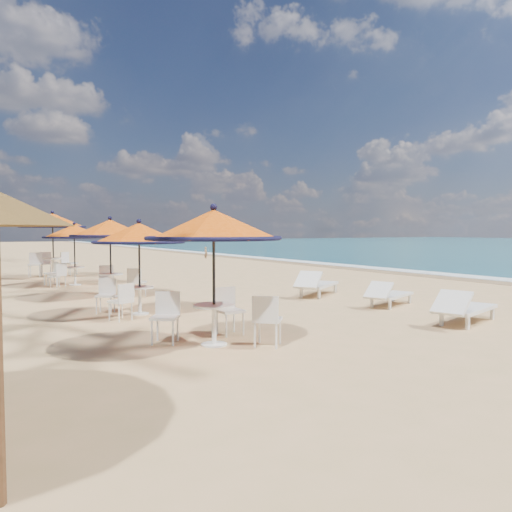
{
  "coord_description": "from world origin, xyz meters",
  "views": [
    {
      "loc": [
        -8.53,
        -7.26,
        1.9
      ],
      "look_at": [
        -1.51,
        4.05,
        1.2
      ],
      "focal_mm": 35.0,
      "sensor_mm": 36.0,
      "label": 1
    }
  ],
  "objects_px": {
    "station_0": "(215,242)",
    "station_2": "(111,235)",
    "station_3": "(72,237)",
    "station_4": "(52,229)",
    "station_1": "(136,242)",
    "lounger_far": "(316,284)",
    "lounger_near": "(464,307)",
    "lounger_mid": "(388,294)"
  },
  "relations": [
    {
      "from": "station_3",
      "to": "station_4",
      "type": "height_order",
      "value": "station_4"
    },
    {
      "from": "station_3",
      "to": "station_4",
      "type": "distance_m",
      "value": 3.46
    },
    {
      "from": "lounger_near",
      "to": "station_0",
      "type": "bearing_deg",
      "value": 152.87
    },
    {
      "from": "station_2",
      "to": "station_1",
      "type": "bearing_deg",
      "value": -96.45
    },
    {
      "from": "station_0",
      "to": "station_3",
      "type": "distance_m",
      "value": 10.49
    },
    {
      "from": "lounger_far",
      "to": "lounger_mid",
      "type": "bearing_deg",
      "value": -115.04
    },
    {
      "from": "lounger_near",
      "to": "lounger_far",
      "type": "distance_m",
      "value": 4.95
    },
    {
      "from": "station_1",
      "to": "lounger_mid",
      "type": "xyz_separation_m",
      "value": [
        5.71,
        -2.12,
        -1.33
      ]
    },
    {
      "from": "station_0",
      "to": "station_3",
      "type": "height_order",
      "value": "station_0"
    },
    {
      "from": "station_0",
      "to": "station_2",
      "type": "relative_size",
      "value": 1.02
    },
    {
      "from": "station_2",
      "to": "lounger_mid",
      "type": "distance_m",
      "value": 7.71
    },
    {
      "from": "lounger_mid",
      "to": "station_3",
      "type": "bearing_deg",
      "value": 101.58
    },
    {
      "from": "station_0",
      "to": "station_1",
      "type": "height_order",
      "value": "station_0"
    },
    {
      "from": "lounger_near",
      "to": "station_3",
      "type": "bearing_deg",
      "value": 98.64
    },
    {
      "from": "station_0",
      "to": "lounger_near",
      "type": "xyz_separation_m",
      "value": [
        5.08,
        -1.04,
        -1.36
      ]
    },
    {
      "from": "station_1",
      "to": "lounger_far",
      "type": "distance_m",
      "value": 5.57
    },
    {
      "from": "station_0",
      "to": "station_4",
      "type": "relative_size",
      "value": 0.87
    },
    {
      "from": "lounger_near",
      "to": "lounger_far",
      "type": "xyz_separation_m",
      "value": [
        0.18,
        4.95,
        0.01
      ]
    },
    {
      "from": "lounger_near",
      "to": "station_2",
      "type": "bearing_deg",
      "value": 106.21
    },
    {
      "from": "station_4",
      "to": "lounger_far",
      "type": "bearing_deg",
      "value": -61.72
    },
    {
      "from": "station_2",
      "to": "lounger_far",
      "type": "distance_m",
      "value": 5.98
    },
    {
      "from": "station_2",
      "to": "lounger_near",
      "type": "bearing_deg",
      "value": -58.27
    },
    {
      "from": "station_1",
      "to": "station_2",
      "type": "xyz_separation_m",
      "value": [
        0.37,
        3.26,
        0.11
      ]
    },
    {
      "from": "lounger_mid",
      "to": "lounger_far",
      "type": "xyz_separation_m",
      "value": [
        -0.3,
        2.47,
        0.05
      ]
    },
    {
      "from": "station_0",
      "to": "station_2",
      "type": "distance_m",
      "value": 6.81
    },
    {
      "from": "station_1",
      "to": "lounger_near",
      "type": "relative_size",
      "value": 1.02
    },
    {
      "from": "station_3",
      "to": "lounger_near",
      "type": "distance_m",
      "value": 12.71
    },
    {
      "from": "station_0",
      "to": "lounger_far",
      "type": "height_order",
      "value": "station_0"
    },
    {
      "from": "station_3",
      "to": "lounger_far",
      "type": "height_order",
      "value": "station_3"
    },
    {
      "from": "lounger_mid",
      "to": "station_1",
      "type": "bearing_deg",
      "value": 139.23
    },
    {
      "from": "lounger_near",
      "to": "lounger_far",
      "type": "bearing_deg",
      "value": 72.4
    },
    {
      "from": "station_3",
      "to": "station_4",
      "type": "relative_size",
      "value": 0.81
    },
    {
      "from": "station_3",
      "to": "station_2",
      "type": "bearing_deg",
      "value": -85.09
    },
    {
      "from": "station_4",
      "to": "station_3",
      "type": "bearing_deg",
      "value": -89.26
    },
    {
      "from": "station_3",
      "to": "lounger_mid",
      "type": "distance_m",
      "value": 10.76
    },
    {
      "from": "station_0",
      "to": "station_3",
      "type": "xyz_separation_m",
      "value": [
        -0.1,
        10.49,
        -0.04
      ]
    },
    {
      "from": "station_4",
      "to": "lounger_near",
      "type": "xyz_separation_m",
      "value": [
        5.22,
        -14.98,
        -1.61
      ]
    },
    {
      "from": "station_2",
      "to": "station_3",
      "type": "bearing_deg",
      "value": 94.91
    },
    {
      "from": "station_4",
      "to": "lounger_near",
      "type": "relative_size",
      "value": 1.26
    },
    {
      "from": "station_1",
      "to": "lounger_mid",
      "type": "distance_m",
      "value": 6.23
    },
    {
      "from": "station_1",
      "to": "station_4",
      "type": "relative_size",
      "value": 0.8
    },
    {
      "from": "station_2",
      "to": "station_3",
      "type": "height_order",
      "value": "station_2"
    }
  ]
}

